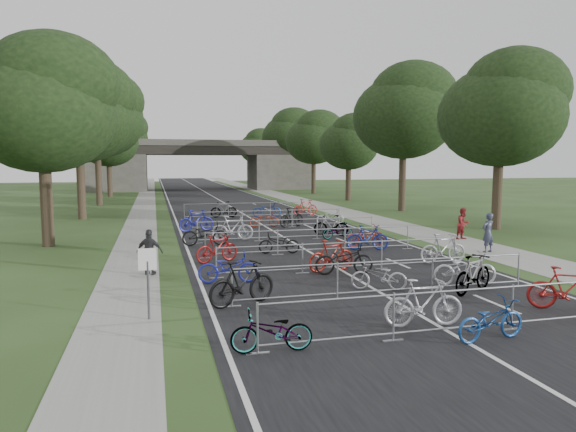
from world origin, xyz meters
The scene contains 58 objects.
ground centered at (0.00, 0.00, 0.00)m, with size 200.00×200.00×0.00m, color #2B401B.
road centered at (0.00, 50.00, 0.01)m, with size 11.00×140.00×0.01m, color black.
sidewalk_right centered at (8.00, 50.00, 0.01)m, with size 3.00×140.00×0.01m, color gray.
sidewalk_left centered at (-7.50, 50.00, 0.01)m, with size 2.00×140.00×0.01m, color gray.
lane_markings centered at (0.00, 50.00, 0.00)m, with size 0.12×140.00×0.00m, color silver.
overpass_bridge centered at (0.00, 65.00, 3.53)m, with size 31.00×8.00×7.05m.
park_sign centered at (-6.80, 3.00, 1.27)m, with size 0.45×0.06×1.83m.
tree_left_0 centered at (-11.39, 15.93, 6.49)m, with size 6.72×6.72×10.25m.
tree_right_0 centered at (13.11, 15.93, 6.92)m, with size 7.17×7.17×10.93m.
tree_left_1 centered at (-11.39, 27.93, 7.30)m, with size 7.56×7.56×11.53m.
tree_right_1 centered at (13.11, 27.93, 7.90)m, with size 8.18×8.18×12.47m.
tree_left_2 centered at (-11.39, 39.93, 8.12)m, with size 8.40×8.40×12.81m.
tree_right_2 centered at (13.11, 39.93, 5.95)m, with size 6.16×6.16×9.39m.
tree_left_3 centered at (-11.39, 51.93, 6.49)m, with size 6.72×6.72×10.25m.
tree_right_3 centered at (13.11, 51.93, 6.92)m, with size 7.17×7.17×10.93m.
tree_left_4 centered at (-11.39, 63.93, 7.30)m, with size 7.56×7.56×11.53m.
tree_right_4 centered at (13.11, 63.93, 7.90)m, with size 8.18×8.18×12.47m.
tree_left_5 centered at (-11.39, 75.93, 8.12)m, with size 8.40×8.40×12.81m.
tree_right_5 centered at (13.11, 75.93, 5.95)m, with size 6.16×6.16×9.39m.
tree_left_6 centered at (-11.39, 87.93, 6.49)m, with size 6.72×6.72×10.25m.
tree_right_6 centered at (13.11, 87.93, 6.92)m, with size 7.17×7.17×10.93m.
barrier_row_0 centered at (0.00, 0.00, 0.55)m, with size 9.70×0.08×1.10m.
barrier_row_1 centered at (0.00, 3.60, 0.55)m, with size 9.70×0.08×1.10m.
barrier_row_2 centered at (0.00, 7.20, 0.55)m, with size 9.70×0.08×1.10m.
barrier_row_3 centered at (0.00, 11.00, 0.55)m, with size 9.70×0.08×1.10m.
barrier_row_4 centered at (0.00, 15.00, 0.55)m, with size 9.70×0.08×1.10m.
barrier_row_5 centered at (0.00, 20.00, 0.55)m, with size 9.70×0.08×1.10m.
barrier_row_6 centered at (0.00, 26.00, 0.55)m, with size 9.70×0.08×1.10m.
bike_0 centered at (-4.30, -0.01, 0.45)m, with size 0.60×1.73×0.91m, color #9B9EA3.
bike_1 centered at (-0.41, 0.69, 0.59)m, with size 0.56×1.98×1.19m, color #A5A5AD.
bike_2 centered at (0.57, -0.53, 0.47)m, with size 0.62×1.79×0.94m, color navy.
bike_3 centered at (3.99, 0.96, 0.59)m, with size 0.56×1.97×1.18m, color maroon.
bike_4 centered at (-4.30, 3.68, 0.63)m, with size 0.59×2.09×1.25m, color black.
bike_5 centered at (0.07, 4.26, 0.45)m, with size 0.60×1.71×0.90m, color #AAA8B0.
bike_6 centered at (2.67, 3.18, 0.59)m, with size 0.56×1.97×1.19m, color #9B9EA3.
bike_7 centered at (3.02, 4.15, 0.54)m, with size 0.72×2.05×1.08m, color #A5A5AD.
bike_8 centered at (-4.30, 6.41, 0.52)m, with size 0.69×1.98×1.04m, color #1B2199.
bike_9 centered at (-0.42, 7.26, 0.58)m, with size 0.55×1.94×1.17m, color maroon.
bike_10 centered at (-0.16, 6.65, 0.55)m, with size 0.73×2.08×1.09m, color black.
bike_11 centered at (4.30, 7.53, 0.59)m, with size 0.56×1.97×1.18m, color #939399.
bike_12 centered at (-4.24, 10.00, 0.56)m, with size 0.52×1.85×1.11m, color maroon.
bike_13 centered at (-1.40, 11.26, 0.47)m, with size 0.62×1.78×0.94m, color black.
bike_14 centered at (2.65, 11.08, 0.57)m, with size 0.54×1.90×1.14m, color navy.
bike_15 centered at (2.94, 11.97, 0.52)m, with size 0.69×1.97×1.03m, color maroon.
bike_16 centered at (-4.30, 14.19, 0.57)m, with size 0.75×2.16×1.14m, color black.
bike_17 centered at (-2.80, 15.49, 0.63)m, with size 0.59×2.10×1.26m, color #B0B1B8.
bike_18 centered at (2.53, 14.65, 0.44)m, with size 0.58×1.67×0.88m, color #9B9EA3.
bike_19 centered at (2.59, 15.80, 0.56)m, with size 0.53×1.88×1.13m, color #9B9EA3.
bike_20 centered at (-4.30, 19.44, 0.63)m, with size 0.59×2.10×1.26m, color navy.
bike_21 centered at (-0.12, 20.42, 0.48)m, with size 0.64×1.83×0.96m, color maroon.
bike_22 centered at (1.53, 20.04, 0.59)m, with size 0.56×1.98×1.19m, color black.
bike_23 centered at (4.30, 20.84, 0.47)m, with size 0.62×1.77×0.93m, color #A1A2A8.
bike_25 centered at (-1.78, 26.51, 0.57)m, with size 0.54×1.90×1.14m, color #9B9EA3.
bike_26 centered at (1.27, 26.04, 0.55)m, with size 0.73×2.10×1.10m, color navy.
bike_27 centered at (4.30, 26.43, 0.61)m, with size 0.57×2.02×1.21m, color maroon.
pedestrian_a centered at (7.56, 9.26, 0.88)m, with size 0.64×0.42×1.75m, color #31344A.
pedestrian_b centered at (8.76, 12.93, 0.80)m, with size 0.78×0.61×1.61m, color maroon.
pedestrian_c centered at (-6.80, 8.34, 0.81)m, with size 0.95×0.39×1.61m, color #2B2C2E.
Camera 1 is at (-6.59, -10.10, 3.96)m, focal length 32.00 mm.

